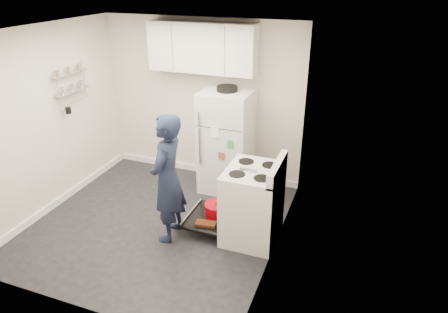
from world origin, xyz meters
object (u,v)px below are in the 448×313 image
at_px(refrigerator, 227,141).
at_px(electric_range, 252,204).
at_px(person, 168,179).
at_px(open_oven_door, 213,213).

bearing_deg(refrigerator, electric_range, -56.64).
height_order(refrigerator, person, person).
bearing_deg(electric_range, refrigerator, 123.36).
distance_m(open_oven_door, person, 0.84).
bearing_deg(person, refrigerator, 167.24).
distance_m(open_oven_door, refrigerator, 1.22).
relative_size(open_oven_door, refrigerator, 0.43).
bearing_deg(electric_range, open_oven_door, 175.84).
xyz_separation_m(refrigerator, person, (-0.24, -1.44, 0.04)).
distance_m(electric_range, open_oven_door, 0.60).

